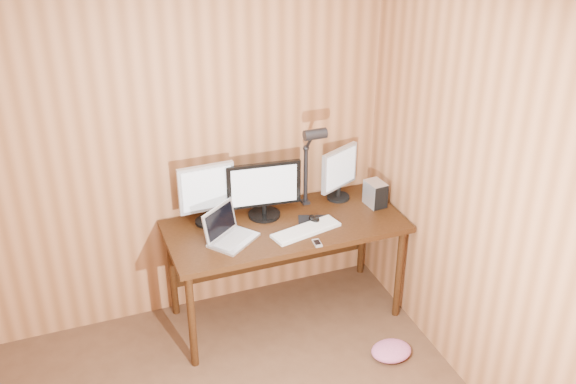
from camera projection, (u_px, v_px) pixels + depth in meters
room_shell at (209, 354)px, 2.66m from camera, size 4.00×4.00×4.00m
desk at (282, 234)px, 4.65m from camera, size 1.60×0.70×0.75m
monitor_center at (264, 189)px, 4.53m from camera, size 0.51×0.22×0.40m
monitor_left at (207, 193)px, 4.44m from camera, size 0.38×0.18×0.43m
monitor_right at (339, 172)px, 4.76m from camera, size 0.32×0.18×0.39m
laptop at (228, 232)px, 4.33m from camera, size 0.39×0.37×0.22m
keyboard at (306, 230)px, 4.44m from camera, size 0.50×0.25×0.02m
mousepad at (314, 221)px, 4.56m from camera, size 0.26×0.24×0.00m
mouse at (314, 219)px, 4.55m from camera, size 0.12×0.13×0.04m
hard_drive at (375, 194)px, 4.73m from camera, size 0.13×0.17×0.18m
phone at (317, 243)px, 4.31m from camera, size 0.05×0.10×0.01m
speaker at (376, 191)px, 4.81m from camera, size 0.06×0.06×0.13m
desk_lamp at (311, 155)px, 4.53m from camera, size 0.15×0.22×0.67m
fabric_pile at (391, 351)px, 4.46m from camera, size 0.29×0.25×0.09m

